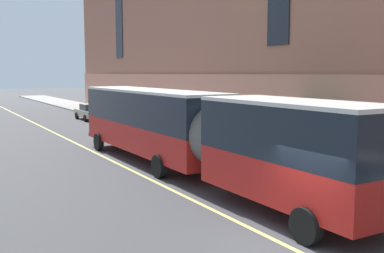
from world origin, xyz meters
name	(u,v)px	position (x,y,z in m)	size (l,w,h in m)	color
ground_plane	(292,249)	(0.00, 0.00, 0.00)	(260.00, 260.00, 0.00)	#424244
city_bus	(186,128)	(1.70, 8.63, 2.12)	(2.86, 20.23, 3.66)	red
parked_car_green_0	(185,135)	(5.16, 14.88, 0.78)	(2.02, 4.51, 1.56)	#23603D
parked_car_silver_1	(131,122)	(5.25, 23.71, 0.78)	(2.04, 4.75, 1.56)	#B7B7BC
parked_car_red_4	(368,179)	(5.30, 1.98, 0.78)	(1.95, 4.37, 1.56)	#B21E19
parked_car_champagne_5	(90,112)	(5.19, 33.84, 0.78)	(1.92, 4.57, 1.56)	#BCAD89
lane_centerline	(226,216)	(0.00, 3.00, 0.00)	(0.16, 140.00, 0.01)	#E0D66B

